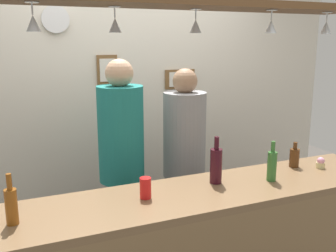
{
  "coord_description": "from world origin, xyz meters",
  "views": [
    {
      "loc": [
        -1.01,
        -2.26,
        1.87
      ],
      "look_at": [
        0.0,
        0.1,
        1.29
      ],
      "focal_mm": 41.12,
      "sensor_mm": 36.0,
      "label": 1
    }
  ],
  "objects_px": {
    "bottle_beer_green_import": "(272,165)",
    "bottle_beer_amber_tall": "(11,205)",
    "cupcake": "(321,163)",
    "picture_frame_lower_pair": "(180,79)",
    "picture_frame_crest": "(107,70)",
    "person_right_grey_shirt": "(184,151)",
    "bottle_wine_dark_red": "(216,165)",
    "drink_can": "(145,188)",
    "wall_clock": "(55,19)",
    "bottle_beer_brown_stubby": "(294,157)",
    "person_middle_teal_shirt": "(121,151)"
  },
  "relations": [
    {
      "from": "person_right_grey_shirt",
      "to": "picture_frame_lower_pair",
      "type": "bearing_deg",
      "value": 68.46
    },
    {
      "from": "bottle_wine_dark_red",
      "to": "picture_frame_crest",
      "type": "xyz_separation_m",
      "value": [
        -0.34,
        1.32,
        0.51
      ]
    },
    {
      "from": "person_right_grey_shirt",
      "to": "wall_clock",
      "type": "relative_size",
      "value": 7.52
    },
    {
      "from": "bottle_beer_amber_tall",
      "to": "drink_can",
      "type": "xyz_separation_m",
      "value": [
        0.71,
        0.04,
        -0.04
      ]
    },
    {
      "from": "bottle_beer_green_import",
      "to": "bottle_beer_brown_stubby",
      "type": "distance_m",
      "value": 0.36
    },
    {
      "from": "picture_frame_lower_pair",
      "to": "person_right_grey_shirt",
      "type": "bearing_deg",
      "value": -111.54
    },
    {
      "from": "bottle_beer_brown_stubby",
      "to": "wall_clock",
      "type": "xyz_separation_m",
      "value": [
        -1.42,
        1.26,
        0.97
      ]
    },
    {
      "from": "cupcake",
      "to": "wall_clock",
      "type": "bearing_deg",
      "value": 139.3
    },
    {
      "from": "bottle_beer_green_import",
      "to": "drink_can",
      "type": "xyz_separation_m",
      "value": [
        -0.84,
        0.05,
        -0.04
      ]
    },
    {
      "from": "cupcake",
      "to": "picture_frame_lower_pair",
      "type": "xyz_separation_m",
      "value": [
        -0.46,
        1.36,
        0.48
      ]
    },
    {
      "from": "picture_frame_lower_pair",
      "to": "wall_clock",
      "type": "height_order",
      "value": "wall_clock"
    },
    {
      "from": "person_right_grey_shirt",
      "to": "bottle_beer_brown_stubby",
      "type": "distance_m",
      "value": 0.85
    },
    {
      "from": "cupcake",
      "to": "picture_frame_crest",
      "type": "relative_size",
      "value": 0.3
    },
    {
      "from": "bottle_beer_amber_tall",
      "to": "picture_frame_lower_pair",
      "type": "relative_size",
      "value": 0.87
    },
    {
      "from": "bottle_wine_dark_red",
      "to": "bottle_beer_green_import",
      "type": "height_order",
      "value": "bottle_wine_dark_red"
    },
    {
      "from": "bottle_wine_dark_red",
      "to": "drink_can",
      "type": "bearing_deg",
      "value": -173.68
    },
    {
      "from": "bottle_beer_brown_stubby",
      "to": "drink_can",
      "type": "relative_size",
      "value": 1.48
    },
    {
      "from": "bottle_beer_green_import",
      "to": "bottle_beer_amber_tall",
      "type": "relative_size",
      "value": 1.0
    },
    {
      "from": "person_middle_teal_shirt",
      "to": "wall_clock",
      "type": "xyz_separation_m",
      "value": [
        -0.34,
        0.62,
        0.98
      ]
    },
    {
      "from": "bottle_beer_green_import",
      "to": "drink_can",
      "type": "bearing_deg",
      "value": 176.4
    },
    {
      "from": "person_right_grey_shirt",
      "to": "picture_frame_crest",
      "type": "xyz_separation_m",
      "value": [
        -0.45,
        0.63,
        0.61
      ]
    },
    {
      "from": "bottle_beer_brown_stubby",
      "to": "cupcake",
      "type": "distance_m",
      "value": 0.18
    },
    {
      "from": "person_middle_teal_shirt",
      "to": "picture_frame_lower_pair",
      "type": "height_order",
      "value": "person_middle_teal_shirt"
    },
    {
      "from": "bottle_beer_amber_tall",
      "to": "cupcake",
      "type": "bearing_deg",
      "value": 1.56
    },
    {
      "from": "cupcake",
      "to": "wall_clock",
      "type": "xyz_separation_m",
      "value": [
        -1.58,
        1.36,
        1.01
      ]
    },
    {
      "from": "picture_frame_crest",
      "to": "bottle_beer_brown_stubby",
      "type": "bearing_deg",
      "value": -51.44
    },
    {
      "from": "person_middle_teal_shirt",
      "to": "picture_frame_lower_pair",
      "type": "distance_m",
      "value": 1.09
    },
    {
      "from": "person_middle_teal_shirt",
      "to": "wall_clock",
      "type": "height_order",
      "value": "wall_clock"
    },
    {
      "from": "bottle_wine_dark_red",
      "to": "drink_can",
      "type": "xyz_separation_m",
      "value": [
        -0.49,
        -0.05,
        -0.06
      ]
    },
    {
      "from": "drink_can",
      "to": "picture_frame_crest",
      "type": "height_order",
      "value": "picture_frame_crest"
    },
    {
      "from": "picture_frame_lower_pair",
      "to": "person_middle_teal_shirt",
      "type": "bearing_deg",
      "value": -140.79
    },
    {
      "from": "bottle_beer_green_import",
      "to": "wall_clock",
      "type": "height_order",
      "value": "wall_clock"
    },
    {
      "from": "bottle_beer_amber_tall",
      "to": "wall_clock",
      "type": "height_order",
      "value": "wall_clock"
    },
    {
      "from": "bottle_beer_green_import",
      "to": "picture_frame_lower_pair",
      "type": "height_order",
      "value": "picture_frame_lower_pair"
    },
    {
      "from": "bottle_beer_brown_stubby",
      "to": "wall_clock",
      "type": "height_order",
      "value": "wall_clock"
    },
    {
      "from": "drink_can",
      "to": "picture_frame_crest",
      "type": "relative_size",
      "value": 0.47
    },
    {
      "from": "picture_frame_crest",
      "to": "picture_frame_lower_pair",
      "type": "height_order",
      "value": "picture_frame_crest"
    },
    {
      "from": "bottle_wine_dark_red",
      "to": "picture_frame_lower_pair",
      "type": "height_order",
      "value": "picture_frame_lower_pair"
    },
    {
      "from": "bottle_wine_dark_red",
      "to": "picture_frame_crest",
      "type": "relative_size",
      "value": 1.15
    },
    {
      "from": "person_right_grey_shirt",
      "to": "picture_frame_crest",
      "type": "height_order",
      "value": "picture_frame_crest"
    },
    {
      "from": "bottle_beer_amber_tall",
      "to": "person_right_grey_shirt",
      "type": "bearing_deg",
      "value": 31.08
    },
    {
      "from": "bottle_beer_brown_stubby",
      "to": "bottle_wine_dark_red",
      "type": "bearing_deg",
      "value": -175.37
    },
    {
      "from": "bottle_beer_brown_stubby",
      "to": "bottle_beer_amber_tall",
      "type": "bearing_deg",
      "value": -175.39
    },
    {
      "from": "cupcake",
      "to": "picture_frame_crest",
      "type": "distance_m",
      "value": 1.89
    },
    {
      "from": "person_right_grey_shirt",
      "to": "picture_frame_lower_pair",
      "type": "distance_m",
      "value": 0.85
    },
    {
      "from": "person_middle_teal_shirt",
      "to": "person_right_grey_shirt",
      "type": "bearing_deg",
      "value": 0.0
    },
    {
      "from": "bottle_beer_amber_tall",
      "to": "bottle_wine_dark_red",
      "type": "bearing_deg",
      "value": 4.6
    },
    {
      "from": "bottle_wine_dark_red",
      "to": "picture_frame_crest",
      "type": "distance_m",
      "value": 1.46
    },
    {
      "from": "bottle_beer_brown_stubby",
      "to": "person_right_grey_shirt",
      "type": "bearing_deg",
      "value": 131.23
    },
    {
      "from": "bottle_wine_dark_red",
      "to": "bottle_beer_amber_tall",
      "type": "xyz_separation_m",
      "value": [
        -1.2,
        -0.1,
        -0.02
      ]
    }
  ]
}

